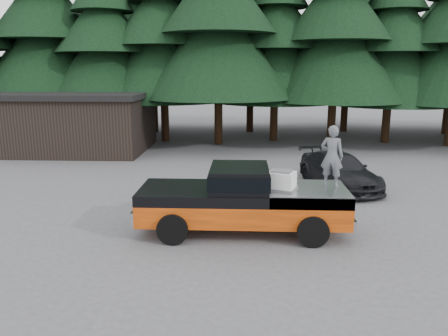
{
  "coord_description": "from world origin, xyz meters",
  "views": [
    {
      "loc": [
        0.59,
        -12.3,
        4.59
      ],
      "look_at": [
        0.02,
        0.0,
        1.77
      ],
      "focal_mm": 35.0,
      "sensor_mm": 36.0,
      "label": 1
    }
  ],
  "objects_px": {
    "pickup_truck": "(243,210)",
    "air_compressor": "(282,181)",
    "utility_building": "(75,121)",
    "parked_car": "(339,171)",
    "man_on_bed": "(332,156)"
  },
  "relations": [
    {
      "from": "pickup_truck",
      "to": "utility_building",
      "type": "relative_size",
      "value": 0.71
    },
    {
      "from": "pickup_truck",
      "to": "parked_car",
      "type": "relative_size",
      "value": 1.32
    },
    {
      "from": "utility_building",
      "to": "parked_car",
      "type": "bearing_deg",
      "value": -28.94
    },
    {
      "from": "pickup_truck",
      "to": "air_compressor",
      "type": "relative_size",
      "value": 8.59
    },
    {
      "from": "pickup_truck",
      "to": "air_compressor",
      "type": "height_order",
      "value": "air_compressor"
    },
    {
      "from": "man_on_bed",
      "to": "parked_car",
      "type": "distance_m",
      "value": 5.24
    },
    {
      "from": "air_compressor",
      "to": "utility_building",
      "type": "bearing_deg",
      "value": 151.35
    },
    {
      "from": "man_on_bed",
      "to": "utility_building",
      "type": "bearing_deg",
      "value": -24.1
    },
    {
      "from": "air_compressor",
      "to": "utility_building",
      "type": "xyz_separation_m",
      "value": [
        -10.64,
        12.66,
        0.1
      ]
    },
    {
      "from": "pickup_truck",
      "to": "utility_building",
      "type": "bearing_deg",
      "value": 127.54
    },
    {
      "from": "utility_building",
      "to": "air_compressor",
      "type": "bearing_deg",
      "value": -49.96
    },
    {
      "from": "air_compressor",
      "to": "parked_car",
      "type": "height_order",
      "value": "air_compressor"
    },
    {
      "from": "parked_car",
      "to": "utility_building",
      "type": "bearing_deg",
      "value": 134.34
    },
    {
      "from": "pickup_truck",
      "to": "parked_car",
      "type": "bearing_deg",
      "value": 53.27
    },
    {
      "from": "pickup_truck",
      "to": "man_on_bed",
      "type": "relative_size",
      "value": 3.46
    }
  ]
}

